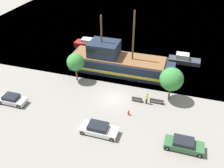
% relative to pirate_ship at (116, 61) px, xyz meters
% --- Properties ---
extents(ground_plane, '(160.00, 160.00, 0.00)m').
position_rel_pirate_ship_xyz_m(ground_plane, '(1.83, -7.98, -1.80)').
color(ground_plane, gray).
extents(water_surface, '(80.00, 80.00, 0.00)m').
position_rel_pirate_ship_xyz_m(water_surface, '(1.83, 36.02, -1.80)').
color(water_surface, slate).
rests_on(water_surface, ground).
extents(pirate_ship, '(17.67, 5.13, 10.77)m').
position_rel_pirate_ship_xyz_m(pirate_ship, '(0.00, 0.00, 0.00)').
color(pirate_ship, '#192338').
rests_on(pirate_ship, water_surface).
extents(moored_boat_dockside, '(6.54, 2.12, 1.81)m').
position_rel_pirate_ship_xyz_m(moored_boat_dockside, '(-7.65, 7.31, -1.11)').
color(moored_boat_dockside, maroon).
rests_on(moored_boat_dockside, water_surface).
extents(moored_boat_outer, '(5.61, 2.00, 1.74)m').
position_rel_pirate_ship_xyz_m(moored_boat_outer, '(10.96, 6.29, -1.17)').
color(moored_boat_outer, '#2D333D').
rests_on(moored_boat_outer, water_surface).
extents(parked_car_curb_front, '(4.02, 1.84, 1.32)m').
position_rel_pirate_ship_xyz_m(parked_car_curb_front, '(-11.63, -13.13, -1.14)').
color(parked_car_curb_front, '#B7BCC6').
rests_on(parked_car_curb_front, ground_plane).
extents(parked_car_curb_mid, '(4.62, 1.92, 1.38)m').
position_rel_pirate_ship_xyz_m(parked_car_curb_mid, '(2.20, -15.16, -1.12)').
color(parked_car_curb_mid, white).
rests_on(parked_car_curb_mid, ground_plane).
extents(parked_car_curb_rear, '(4.44, 1.86, 1.37)m').
position_rel_pirate_ship_xyz_m(parked_car_curb_rear, '(12.28, -14.63, -1.13)').
color(parked_car_curb_rear, '#2D5B38').
rests_on(parked_car_curb_rear, ground_plane).
extents(fire_hydrant, '(0.42, 0.25, 0.76)m').
position_rel_pirate_ship_xyz_m(fire_hydrant, '(4.86, -10.77, -1.39)').
color(fire_hydrant, red).
rests_on(fire_hydrant, ground_plane).
extents(bench_promenade_east, '(1.50, 0.45, 0.85)m').
position_rel_pirate_ship_xyz_m(bench_promenade_east, '(5.33, -7.54, -1.38)').
color(bench_promenade_east, '#4C4742').
rests_on(bench_promenade_east, ground_plane).
extents(bench_promenade_west, '(1.96, 0.45, 0.85)m').
position_rel_pirate_ship_xyz_m(bench_promenade_west, '(8.09, -7.15, -1.36)').
color(bench_promenade_west, '#4C4742').
rests_on(bench_promenade_west, ground_plane).
extents(pedestrian_walking_near, '(0.32, 0.32, 1.76)m').
position_rel_pirate_ship_xyz_m(pedestrian_walking_near, '(6.70, -7.59, -0.91)').
color(pedestrian_walking_near, '#232838').
rests_on(pedestrian_walking_near, ground_plane).
extents(tree_row_east, '(2.76, 2.76, 4.71)m').
position_rel_pirate_ship_xyz_m(tree_row_east, '(-5.28, -4.81, 1.51)').
color(tree_row_east, brown).
rests_on(tree_row_east, ground_plane).
extents(tree_row_mideast, '(3.34, 3.34, 5.11)m').
position_rel_pirate_ship_xyz_m(tree_row_mideast, '(9.62, -5.59, 1.63)').
color(tree_row_mideast, brown).
rests_on(tree_row_mideast, ground_plane).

